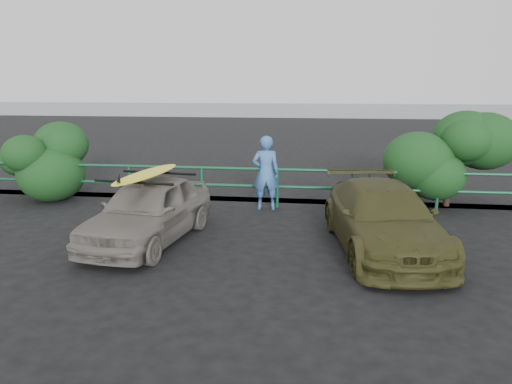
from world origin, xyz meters
TOP-DOWN VIEW (x-y plane):
  - ground at (0.00, 0.00)m, footprint 80.00×80.00m
  - ocean at (0.00, 60.00)m, footprint 200.00×200.00m
  - guardrail at (0.00, 5.00)m, footprint 14.00×0.08m
  - shrub_left at (-4.80, 5.40)m, footprint 3.20×2.40m
  - shrub_right at (5.00, 5.50)m, footprint 3.20×2.40m
  - sedan at (-1.31, 1.78)m, footprint 2.01×4.01m
  - olive_vehicle at (3.33, 1.87)m, footprint 2.42×4.60m
  - man at (0.73, 4.78)m, footprint 0.74×0.53m
  - roof_rack at (-1.31, 1.78)m, footprint 1.77×1.34m
  - surfboard at (-1.31, 1.78)m, footprint 0.85×2.61m

SIDE VIEW (x-z plane):
  - ground at x=0.00m, z-range 0.00..0.00m
  - ocean at x=0.00m, z-range 0.00..0.00m
  - guardrail at x=0.00m, z-range 0.00..1.04m
  - olive_vehicle at x=3.33m, z-range 0.00..1.27m
  - sedan at x=-1.31m, z-range 0.00..1.31m
  - man at x=0.73m, z-range 0.00..1.90m
  - shrub_left at x=-4.80m, z-range 0.00..2.00m
  - shrub_right at x=5.00m, z-range 0.00..2.27m
  - roof_rack at x=-1.31m, z-range 1.31..1.36m
  - surfboard at x=-1.31m, z-range 1.36..1.44m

